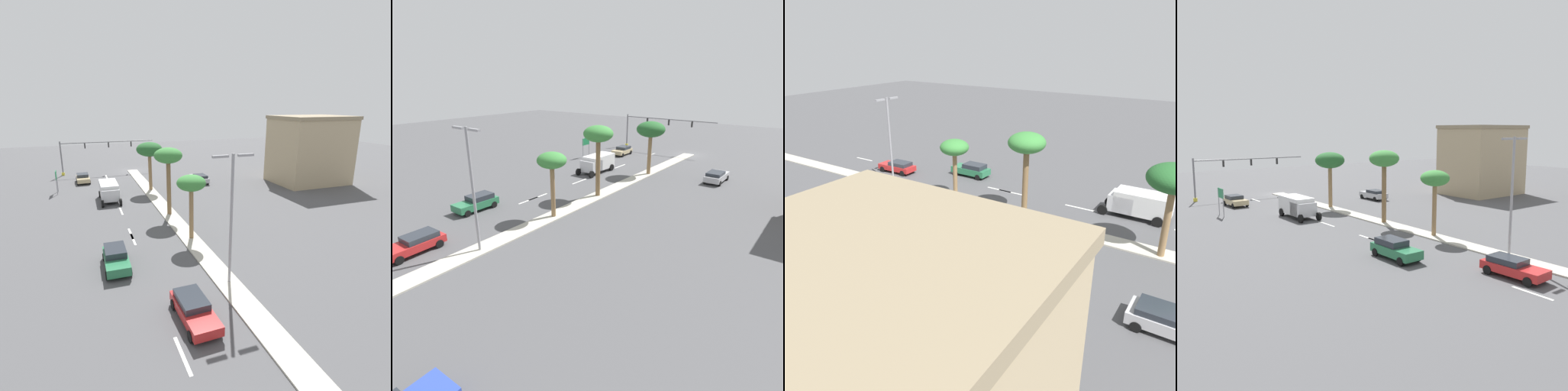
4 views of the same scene
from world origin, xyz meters
TOP-DOWN VIEW (x-y plane):
  - ground_plane at (0.00, 35.48)m, footprint 160.00×160.00m
  - median_curb at (0.00, 45.61)m, footprint 1.80×91.23m
  - lane_stripe_front at (5.11, 23.65)m, footprint 0.20×2.80m
  - lane_stripe_left at (5.11, 31.02)m, footprint 0.20×2.80m
  - lane_stripe_center at (5.11, 32.42)m, footprint 0.20×2.80m
  - lane_stripe_mid at (5.11, 47.90)m, footprint 0.20×2.80m
  - lane_stripe_outboard at (5.11, 52.88)m, footprint 0.20×2.80m
  - palm_tree_rear at (-0.29, 15.44)m, footprint 3.71×3.71m
  - palm_tree_mid at (-0.00, 26.85)m, footprint 3.16×3.16m
  - palm_tree_near at (-0.14, 34.18)m, footprint 2.69×2.69m
  - street_lamp_right at (-0.15, 42.43)m, footprint 2.90×0.24m
  - sedan_silver_right at (-8.72, 13.50)m, footprint 2.04×4.43m
  - sedan_red_center at (3.60, 45.40)m, footprint 2.00×4.45m
  - sedan_green_trailing at (7.22, 37.35)m, footprint 1.94×4.37m
  - box_truck at (5.96, 18.73)m, footprint 2.48×6.00m

SIDE VIEW (x-z plane):
  - ground_plane at x=0.00m, z-range 0.00..0.00m
  - lane_stripe_front at x=5.11m, z-range 0.00..0.01m
  - lane_stripe_left at x=5.11m, z-range 0.00..0.01m
  - lane_stripe_center at x=5.11m, z-range 0.00..0.01m
  - lane_stripe_mid at x=5.11m, z-range 0.00..0.01m
  - lane_stripe_outboard at x=5.11m, z-range 0.00..0.01m
  - median_curb at x=0.00m, z-range 0.00..0.12m
  - sedan_red_center at x=3.60m, z-range 0.06..1.38m
  - sedan_silver_right at x=-8.72m, z-range 0.06..1.46m
  - sedan_green_trailing at x=7.22m, z-range 0.04..1.54m
  - box_truck at x=5.96m, z-range 0.14..2.51m
  - palm_tree_near at x=-0.14m, z-range 2.22..8.31m
  - street_lamp_right at x=-0.15m, z-range 0.95..10.18m
  - palm_tree_rear at x=-0.29m, z-range 2.44..9.42m
  - palm_tree_mid at x=0.00m, z-range 2.79..10.44m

